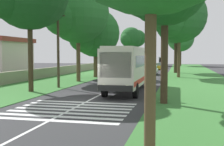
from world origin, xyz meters
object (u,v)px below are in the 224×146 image
Objects in this scene: trailing_car_2 at (157,66)px; roadside_tree_right_3 at (180,39)px; trailing_minibus_0 at (163,60)px; trailing_car_0 at (151,70)px; roadside_tree_left_2 at (77,14)px; pedestrian at (164,88)px; trailing_car_1 at (138,67)px; coach_bus at (129,66)px; roadside_tree_left_0 at (94,34)px; trailing_car_3 at (143,65)px; roadside_tree_right_4 at (176,24)px; roadside_tree_left_3 at (131,39)px; roadside_tree_left_1 at (137,39)px; roadside_tree_right_2 at (178,17)px; utility_pole at (58,47)px.

roadside_tree_right_3 is (20.84, -4.51, 6.65)m from trailing_car_2.
trailing_minibus_0 is at bearing -1.12° from trailing_car_2.
roadside_tree_left_2 reaches higher than trailing_car_0.
trailing_car_1 is at bearing 10.55° from pedestrian.
roadside_tree_left_2 reaches higher than trailing_car_1.
roadside_tree_left_0 is (13.85, 7.16, 3.75)m from coach_bus.
coach_bus is 2.60× the size of trailing_car_3.
roadside_tree_right_4 reaches higher than trailing_car_1.
trailing_minibus_0 is 41.18m from roadside_tree_left_0.
roadside_tree_left_3 is at bearing 129.19° from trailing_minibus_0.
roadside_tree_left_0 is at bearing 167.32° from trailing_car_1.
roadside_tree_left_1 is (34.42, 7.20, 6.71)m from trailing_car_0.
coach_bus is at bearing -170.89° from roadside_tree_left_3.
roadside_tree_left_2 is 1.03× the size of roadside_tree_right_3.
roadside_tree_right_3 reaches higher than trailing_car_1.
pedestrian is (-47.74, -7.07, 0.24)m from trailing_car_3.
roadside_tree_right_2 is at bearing -13.83° from coach_bus.
coach_bus is at bearing 175.69° from roadside_tree_right_3.
roadside_tree_left_0 is (-29.06, 3.28, 5.23)m from trailing_car_3.
roadside_tree_left_2 is at bearing 166.82° from roadside_tree_right_3.
roadside_tree_right_4 is (-16.74, -7.40, 7.56)m from trailing_car_3.
coach_bus is at bearing -173.64° from trailing_car_1.
pedestrian is at bearing -177.03° from trailing_minibus_0.
roadside_tree_right_2 reaches higher than trailing_car_1.
pedestrian is at bearing -169.45° from trailing_car_1.
trailing_car_3 is 36.45m from roadside_tree_left_2.
trailing_car_0 is 11.33m from roadside_tree_left_0.
trailing_car_1 is at bearing 171.49° from trailing_minibus_0.
roadside_tree_right_3 is (56.79, -4.28, 5.17)m from coach_bus.
roadside_tree_left_1 is at bearing 7.39° from coach_bus.
trailing_car_1 is 0.36× the size of roadside_tree_right_2.
roadside_tree_left_2 is at bearing -179.48° from roadside_tree_left_3.
roadside_tree_right_3 is 1.53× the size of utility_pole.
trailing_car_0 is 16.96m from roadside_tree_left_2.
roadside_tree_left_1 is (1.14, 7.30, 5.83)m from trailing_minibus_0.
trailing_car_0 is at bearing -45.66° from roadside_tree_left_0.
trailing_car_3 is 11.97m from trailing_minibus_0.
trailing_minibus_0 is 0.50× the size of roadside_tree_right_2.
utility_pole is at bearing 172.53° from trailing_minibus_0.
trailing_car_0 is 0.46× the size of roadside_tree_left_0.
roadside_tree_right_3 is 6.57× the size of pedestrian.
roadside_tree_left_1 is 31.04m from roadside_tree_right_4.
roadside_tree_left_2 reaches higher than roadside_tree_left_3.
roadside_tree_left_0 is 0.84× the size of roadside_tree_right_3.
pedestrian reaches higher than trailing_car_1.
utility_pole is (-15.10, 10.80, -4.36)m from roadside_tree_right_2.
roadside_tree_left_1 reaches higher than roadside_tree_left_0.
roadside_tree_left_1 is at bearing 81.13° from trailing_minibus_0.
trailing_car_2 is at bearing -13.87° from roadside_tree_left_2.
trailing_car_3 is (12.35, 0.48, 0.00)m from trailing_car_1.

